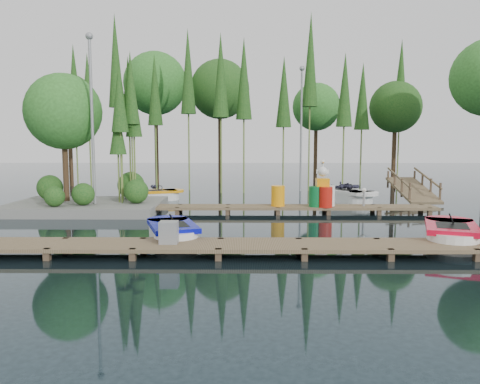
{
  "coord_description": "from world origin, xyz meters",
  "views": [
    {
      "loc": [
        0.62,
        -16.55,
        3.0
      ],
      "look_at": [
        0.5,
        0.5,
        1.1
      ],
      "focal_mm": 35.0,
      "sensor_mm": 36.0,
      "label": 1
    }
  ],
  "objects_px": {
    "island": "(80,136)",
    "yellow_barrel": "(278,196)",
    "boat_blue": "(172,234)",
    "drum_cluster": "(323,193)",
    "boat_red": "(451,236)",
    "boat_yellow_far": "(158,195)",
    "utility_cabinet": "(169,232)"
  },
  "relations": [
    {
      "from": "island",
      "to": "utility_cabinet",
      "type": "xyz_separation_m",
      "value": [
        4.97,
        -7.79,
        -2.59
      ]
    },
    {
      "from": "utility_cabinet",
      "to": "drum_cluster",
      "type": "distance_m",
      "value": 8.6
    },
    {
      "from": "boat_blue",
      "to": "boat_red",
      "type": "xyz_separation_m",
      "value": [
        8.0,
        -0.34,
        0.02
      ]
    },
    {
      "from": "boat_blue",
      "to": "boat_yellow_far",
      "type": "relative_size",
      "value": 1.15
    },
    {
      "from": "boat_red",
      "to": "yellow_barrel",
      "type": "distance_m",
      "value": 7.44
    },
    {
      "from": "boat_yellow_far",
      "to": "drum_cluster",
      "type": "bearing_deg",
      "value": -28.55
    },
    {
      "from": "boat_blue",
      "to": "boat_yellow_far",
      "type": "bearing_deg",
      "value": 84.66
    },
    {
      "from": "boat_red",
      "to": "yellow_barrel",
      "type": "bearing_deg",
      "value": 147.12
    },
    {
      "from": "boat_yellow_far",
      "to": "yellow_barrel",
      "type": "xyz_separation_m",
      "value": [
        5.68,
        -4.14,
        0.47
      ]
    },
    {
      "from": "boat_blue",
      "to": "boat_red",
      "type": "bearing_deg",
      "value": -20.39
    },
    {
      "from": "boat_blue",
      "to": "utility_cabinet",
      "type": "relative_size",
      "value": 5.17
    },
    {
      "from": "boat_blue",
      "to": "utility_cabinet",
      "type": "bearing_deg",
      "value": -102.9
    },
    {
      "from": "boat_blue",
      "to": "drum_cluster",
      "type": "relative_size",
      "value": 1.58
    },
    {
      "from": "island",
      "to": "drum_cluster",
      "type": "xyz_separation_m",
      "value": [
        10.16,
        -0.94,
        -2.32
      ]
    },
    {
      "from": "boat_red",
      "to": "drum_cluster",
      "type": "distance_m",
      "value": 6.37
    },
    {
      "from": "drum_cluster",
      "to": "boat_red",
      "type": "bearing_deg",
      "value": -65.05
    },
    {
      "from": "boat_blue",
      "to": "drum_cluster",
      "type": "height_order",
      "value": "drum_cluster"
    },
    {
      "from": "drum_cluster",
      "to": "yellow_barrel",
      "type": "bearing_deg",
      "value": 175.27
    },
    {
      "from": "island",
      "to": "yellow_barrel",
      "type": "bearing_deg",
      "value": -5.41
    },
    {
      "from": "boat_red",
      "to": "boat_yellow_far",
      "type": "distance_m",
      "value": 14.3
    },
    {
      "from": "island",
      "to": "drum_cluster",
      "type": "bearing_deg",
      "value": -5.29
    },
    {
      "from": "boat_blue",
      "to": "utility_cabinet",
      "type": "xyz_separation_m",
      "value": [
        0.13,
        -1.43,
        0.32
      ]
    },
    {
      "from": "utility_cabinet",
      "to": "island",
      "type": "bearing_deg",
      "value": 122.51
    },
    {
      "from": "utility_cabinet",
      "to": "yellow_barrel",
      "type": "xyz_separation_m",
      "value": [
        3.38,
        7.0,
        0.13
      ]
    },
    {
      "from": "boat_red",
      "to": "yellow_barrel",
      "type": "relative_size",
      "value": 3.88
    },
    {
      "from": "boat_yellow_far",
      "to": "drum_cluster",
      "type": "distance_m",
      "value": 8.66
    },
    {
      "from": "boat_yellow_far",
      "to": "island",
      "type": "bearing_deg",
      "value": -127.33
    },
    {
      "from": "boat_red",
      "to": "drum_cluster",
      "type": "bearing_deg",
      "value": 134.77
    },
    {
      "from": "boat_red",
      "to": "boat_yellow_far",
      "type": "xyz_separation_m",
      "value": [
        -10.18,
        10.04,
        -0.04
      ]
    },
    {
      "from": "boat_blue",
      "to": "yellow_barrel",
      "type": "bearing_deg",
      "value": 39.84
    },
    {
      "from": "boat_blue",
      "to": "yellow_barrel",
      "type": "height_order",
      "value": "yellow_barrel"
    },
    {
      "from": "yellow_barrel",
      "to": "drum_cluster",
      "type": "relative_size",
      "value": 0.44
    }
  ]
}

